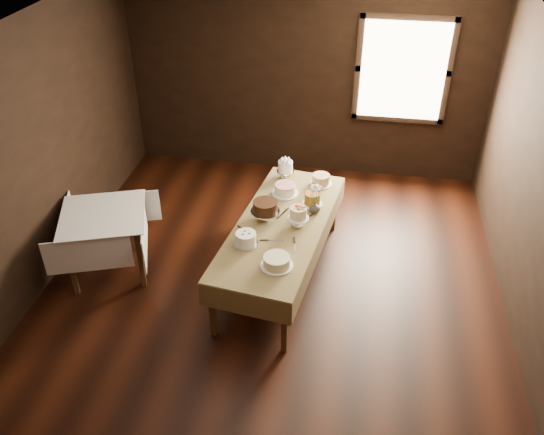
# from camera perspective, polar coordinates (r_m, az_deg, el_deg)

# --- Properties ---
(floor) EXTENTS (5.00, 6.00, 0.01)m
(floor) POSITION_cam_1_polar(r_m,az_deg,el_deg) (6.18, -0.31, -8.35)
(floor) COLOR black
(floor) RESTS_ON ground
(ceiling) EXTENTS (5.00, 6.00, 0.01)m
(ceiling) POSITION_cam_1_polar(r_m,az_deg,el_deg) (4.75, -0.42, 17.37)
(ceiling) COLOR beige
(ceiling) RESTS_ON wall_back
(wall_back) EXTENTS (5.00, 0.02, 2.80)m
(wall_back) POSITION_cam_1_polar(r_m,az_deg,el_deg) (8.02, 3.39, 13.89)
(wall_back) COLOR black
(wall_back) RESTS_ON ground
(wall_left) EXTENTS (0.02, 6.00, 2.80)m
(wall_left) POSITION_cam_1_polar(r_m,az_deg,el_deg) (6.21, -23.81, 4.55)
(wall_left) COLOR black
(wall_left) RESTS_ON ground
(window) EXTENTS (1.10, 0.05, 1.30)m
(window) POSITION_cam_1_polar(r_m,az_deg,el_deg) (7.87, 13.12, 14.25)
(window) COLOR #FFEABF
(window) RESTS_ON wall_back
(display_table) EXTENTS (1.24, 2.44, 0.72)m
(display_table) POSITION_cam_1_polar(r_m,az_deg,el_deg) (6.08, 0.92, -1.02)
(display_table) COLOR #442A15
(display_table) RESTS_ON ground
(side_table) EXTENTS (1.15, 1.15, 0.76)m
(side_table) POSITION_cam_1_polar(r_m,az_deg,el_deg) (6.45, -16.68, -0.34)
(side_table) COLOR #442A15
(side_table) RESTS_ON ground
(cake_meringue) EXTENTS (0.24, 0.24, 0.23)m
(cake_meringue) POSITION_cam_1_polar(r_m,az_deg,el_deg) (6.84, 1.36, 4.85)
(cake_meringue) COLOR silver
(cake_meringue) RESTS_ON display_table
(cake_speckled) EXTENTS (0.29, 0.29, 0.13)m
(cake_speckled) POSITION_cam_1_polar(r_m,az_deg,el_deg) (6.74, 4.98, 3.82)
(cake_speckled) COLOR white
(cake_speckled) RESTS_ON display_table
(cake_lattice) EXTENTS (0.34, 0.34, 0.11)m
(cake_lattice) POSITION_cam_1_polar(r_m,az_deg,el_deg) (6.53, 1.34, 2.83)
(cake_lattice) COLOR white
(cake_lattice) RESTS_ON display_table
(cake_caramel) EXTENTS (0.24, 0.24, 0.15)m
(cake_caramel) POSITION_cam_1_polar(r_m,az_deg,el_deg) (6.34, 4.10, 1.86)
(cake_caramel) COLOR white
(cake_caramel) RESTS_ON display_table
(cake_chocolate) EXTENTS (0.36, 0.36, 0.23)m
(cake_chocolate) POSITION_cam_1_polar(r_m,az_deg,el_deg) (6.06, -0.70, 0.67)
(cake_chocolate) COLOR silver
(cake_chocolate) RESTS_ON display_table
(cake_flowers) EXTENTS (0.23, 0.23, 0.24)m
(cake_flowers) POSITION_cam_1_polar(r_m,az_deg,el_deg) (5.97, 2.67, -0.00)
(cake_flowers) COLOR white
(cake_flowers) RESTS_ON display_table
(cake_swirl) EXTENTS (0.28, 0.28, 0.14)m
(cake_swirl) POSITION_cam_1_polar(r_m,az_deg,el_deg) (5.72, -2.66, -2.19)
(cake_swirl) COLOR silver
(cake_swirl) RESTS_ON display_table
(cake_cream) EXTENTS (0.32, 0.32, 0.11)m
(cake_cream) POSITION_cam_1_polar(r_m,az_deg,el_deg) (5.44, 0.48, -4.50)
(cake_cream) COLOR white
(cake_cream) RESTS_ON display_table
(cake_server_a) EXTENTS (0.24, 0.06, 0.01)m
(cake_server_a) POSITION_cam_1_polar(r_m,az_deg,el_deg) (5.80, 0.36, -2.32)
(cake_server_a) COLOR silver
(cake_server_a) RESTS_ON display_table
(cake_server_b) EXTENTS (0.06, 0.24, 0.01)m
(cake_server_b) POSITION_cam_1_polar(r_m,az_deg,el_deg) (5.71, 2.31, -3.02)
(cake_server_b) COLOR silver
(cake_server_b) RESTS_ON display_table
(cake_server_c) EXTENTS (0.11, 0.23, 0.01)m
(cake_server_c) POSITION_cam_1_polar(r_m,az_deg,el_deg) (6.25, 1.36, 0.66)
(cake_server_c) COLOR silver
(cake_server_c) RESTS_ON display_table
(cake_server_d) EXTENTS (0.16, 0.21, 0.01)m
(cake_server_d) POSITION_cam_1_polar(r_m,az_deg,el_deg) (6.18, 3.93, 0.18)
(cake_server_d) COLOR silver
(cake_server_d) RESTS_ON display_table
(cake_server_e) EXTENTS (0.20, 0.18, 0.01)m
(cake_server_e) POSITION_cam_1_polar(r_m,az_deg,el_deg) (5.91, -2.52, -1.56)
(cake_server_e) COLOR silver
(cake_server_e) RESTS_ON display_table
(flower_vase) EXTENTS (0.14, 0.14, 0.13)m
(flower_vase) POSITION_cam_1_polar(r_m,az_deg,el_deg) (6.21, 4.35, 1.03)
(flower_vase) COLOR #2D2823
(flower_vase) RESTS_ON display_table
(flower_bouquet) EXTENTS (0.14, 0.14, 0.20)m
(flower_bouquet) POSITION_cam_1_polar(r_m,az_deg,el_deg) (6.11, 4.43, 2.48)
(flower_bouquet) COLOR white
(flower_bouquet) RESTS_ON flower_vase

